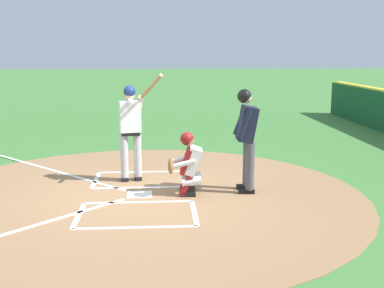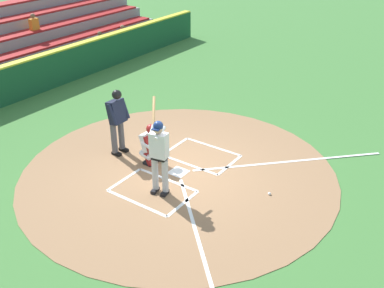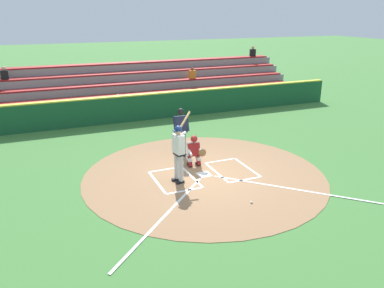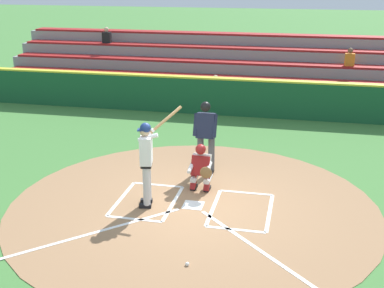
{
  "view_description": "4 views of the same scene",
  "coord_description": "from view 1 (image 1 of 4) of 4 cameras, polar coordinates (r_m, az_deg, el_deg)",
  "views": [
    {
      "loc": [
        -8.4,
        -0.38,
        2.53
      ],
      "look_at": [
        0.33,
        -0.96,
        0.85
      ],
      "focal_mm": 45.83,
      "sensor_mm": 36.0,
      "label": 1
    },
    {
      "loc": [
        7.9,
        5.92,
        6.09
      ],
      "look_at": [
        -0.04,
        0.39,
        0.93
      ],
      "focal_mm": 42.39,
      "sensor_mm": 36.0,
      "label": 2
    },
    {
      "loc": [
        4.89,
        10.69,
        5.16
      ],
      "look_at": [
        0.46,
        0.06,
        1.17
      ],
      "focal_mm": 35.88,
      "sensor_mm": 36.0,
      "label": 3
    },
    {
      "loc": [
        -2.15,
        9.88,
        4.87
      ],
      "look_at": [
        0.29,
        -1.22,
        0.99
      ],
      "focal_mm": 47.99,
      "sensor_mm": 36.0,
      "label": 4
    }
  ],
  "objects": [
    {
      "name": "ground_plane",
      "position": [
        8.78,
        -6.13,
        -5.96
      ],
      "size": [
        120.0,
        120.0,
        0.0
      ],
      "primitive_type": "plane",
      "color": "#427A38"
    },
    {
      "name": "dirt_circle",
      "position": [
        8.78,
        -6.13,
        -5.92
      ],
      "size": [
        8.0,
        8.0,
        0.01
      ],
      "primitive_type": "cylinder",
      "color": "#99704C",
      "rests_on": "ground"
    },
    {
      "name": "home_plate_and_chalk",
      "position": [
        8.86,
        -11.86,
        -5.88
      ],
      "size": [
        7.93,
        4.91,
        0.01
      ],
      "color": "white",
      "rests_on": "dirt_circle"
    },
    {
      "name": "batter",
      "position": [
        9.49,
        -7.12,
        2.1
      ],
      "size": [
        0.86,
        0.86,
        2.13
      ],
      "color": "#BCBCBC",
      "rests_on": "ground"
    },
    {
      "name": "catcher",
      "position": [
        8.64,
        -0.47,
        -2.14
      ],
      "size": [
        0.59,
        0.63,
        1.13
      ],
      "color": "black",
      "rests_on": "ground"
    },
    {
      "name": "plate_umpire",
      "position": [
        8.76,
        6.39,
        1.23
      ],
      "size": [
        0.59,
        0.41,
        1.86
      ],
      "color": "#4C4C51",
      "rests_on": "ground"
    }
  ]
}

